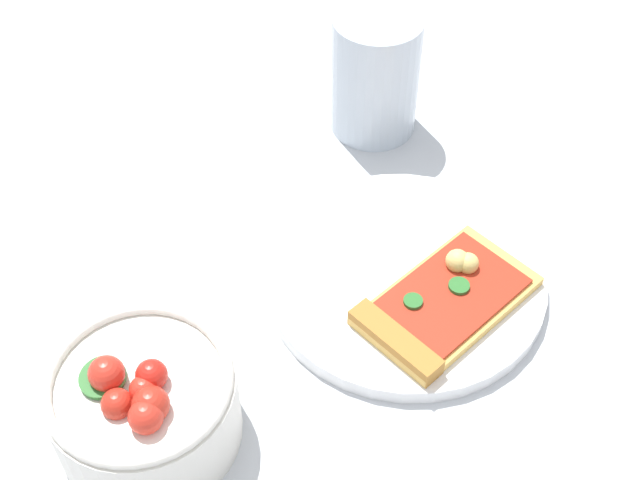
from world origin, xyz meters
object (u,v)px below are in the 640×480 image
Objects in this scene: plate at (405,277)px; soda_glass at (375,78)px; pizza_slice_main at (441,303)px; salad_bowl at (144,405)px.

soda_glass is at bearing -114.00° from plate.
pizza_slice_main is 1.21× the size of salad_bowl.
soda_glass reaches higher than pizza_slice_main.
plate is 0.05m from pizza_slice_main.
salad_bowl is 1.08× the size of soda_glass.
salad_bowl is at bearing 6.85° from plate.
plate is at bearing -85.35° from pizza_slice_main.
plate is 0.21m from soda_glass.
salad_bowl is (0.24, -0.02, 0.02)m from pizza_slice_main.
plate is 1.77× the size of salad_bowl.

